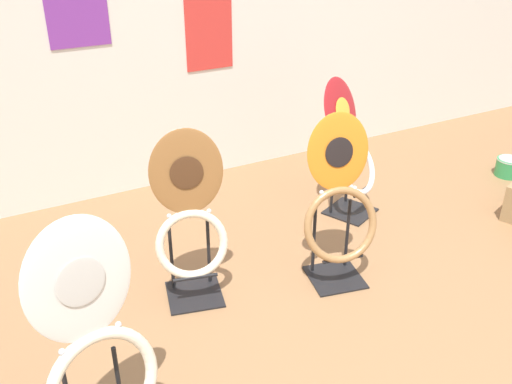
{
  "coord_description": "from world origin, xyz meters",
  "views": [
    {
      "loc": [
        -1.52,
        -1.18,
        1.86
      ],
      "look_at": [
        -0.34,
        1.05,
        0.55
      ],
      "focal_mm": 40.0,
      "sensor_mm": 36.0,
      "label": 1
    }
  ],
  "objects_px": {
    "toilet_seat_display_crimson_swirl": "(349,149)",
    "toilet_seat_display_orange_sun": "(339,210)",
    "toilet_seat_display_white_plain": "(96,354)",
    "toilet_seat_display_woodgrain": "(191,227)",
    "paint_can": "(509,166)"
  },
  "relations": [
    {
      "from": "toilet_seat_display_orange_sun",
      "to": "paint_can",
      "type": "xyz_separation_m",
      "value": [
        1.88,
        0.46,
        -0.35
      ]
    },
    {
      "from": "paint_can",
      "to": "toilet_seat_display_white_plain",
      "type": "bearing_deg",
      "value": -163.74
    },
    {
      "from": "toilet_seat_display_crimson_swirl",
      "to": "toilet_seat_display_woodgrain",
      "type": "bearing_deg",
      "value": -162.87
    },
    {
      "from": "toilet_seat_display_crimson_swirl",
      "to": "toilet_seat_display_woodgrain",
      "type": "relative_size",
      "value": 0.96
    },
    {
      "from": "toilet_seat_display_white_plain",
      "to": "toilet_seat_display_crimson_swirl",
      "type": "xyz_separation_m",
      "value": [
        1.86,
        1.08,
        -0.01
      ]
    },
    {
      "from": "toilet_seat_display_white_plain",
      "to": "paint_can",
      "type": "height_order",
      "value": "toilet_seat_display_white_plain"
    },
    {
      "from": "toilet_seat_display_crimson_swirl",
      "to": "toilet_seat_display_woodgrain",
      "type": "height_order",
      "value": "toilet_seat_display_woodgrain"
    },
    {
      "from": "toilet_seat_display_orange_sun",
      "to": "toilet_seat_display_woodgrain",
      "type": "bearing_deg",
      "value": 164.12
    },
    {
      "from": "toilet_seat_display_crimson_swirl",
      "to": "toilet_seat_display_orange_sun",
      "type": "height_order",
      "value": "toilet_seat_display_orange_sun"
    },
    {
      "from": "toilet_seat_display_woodgrain",
      "to": "paint_can",
      "type": "bearing_deg",
      "value": 5.34
    },
    {
      "from": "toilet_seat_display_white_plain",
      "to": "toilet_seat_display_woodgrain",
      "type": "bearing_deg",
      "value": 48.08
    },
    {
      "from": "toilet_seat_display_orange_sun",
      "to": "toilet_seat_display_woodgrain",
      "type": "xyz_separation_m",
      "value": [
        -0.74,
        0.21,
        -0.01
      ]
    },
    {
      "from": "toilet_seat_display_white_plain",
      "to": "paint_can",
      "type": "bearing_deg",
      "value": 16.26
    },
    {
      "from": "toilet_seat_display_white_plain",
      "to": "toilet_seat_display_crimson_swirl",
      "type": "height_order",
      "value": "toilet_seat_display_white_plain"
    },
    {
      "from": "toilet_seat_display_woodgrain",
      "to": "toilet_seat_display_crimson_swirl",
      "type": "bearing_deg",
      "value": 17.13
    }
  ]
}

